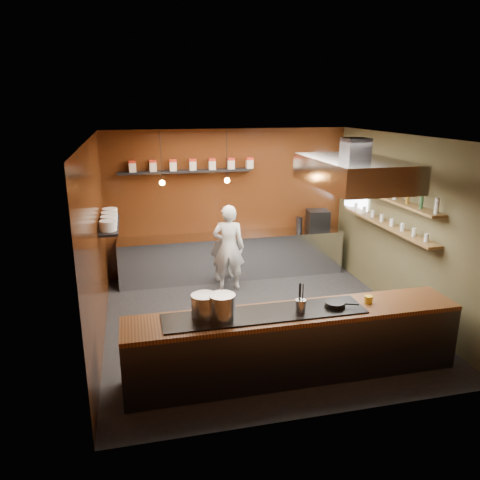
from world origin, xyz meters
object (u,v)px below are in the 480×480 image
object	(u,v)px
stockpot_large	(222,307)
stockpot_small	(204,306)
extractor_hood	(354,172)
espresso_machine	(318,220)
chef	(229,247)

from	to	relation	value
stockpot_large	stockpot_small	size ratio (longest dim) A/B	1.01
extractor_hood	stockpot_small	xyz separation A→B (m)	(-2.47, -1.14, -1.41)
espresso_machine	stockpot_large	bearing A→B (deg)	-119.26
espresso_machine	chef	xyz separation A→B (m)	(-2.03, -0.54, -0.29)
stockpot_small	espresso_machine	xyz separation A→B (m)	(2.99, 3.65, 0.03)
espresso_machine	extractor_hood	bearing A→B (deg)	-94.38
extractor_hood	stockpot_small	world-z (taller)	extractor_hood
espresso_machine	chef	distance (m)	2.12
stockpot_large	chef	size ratio (longest dim) A/B	0.20
extractor_hood	espresso_machine	size ratio (longest dim) A/B	4.60
extractor_hood	stockpot_small	bearing A→B (deg)	-155.17
extractor_hood	espresso_machine	xyz separation A→B (m)	(0.52, 2.51, -1.39)
extractor_hood	stockpot_small	distance (m)	3.07
stockpot_large	chef	distance (m)	3.30
stockpot_large	espresso_machine	bearing A→B (deg)	53.37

